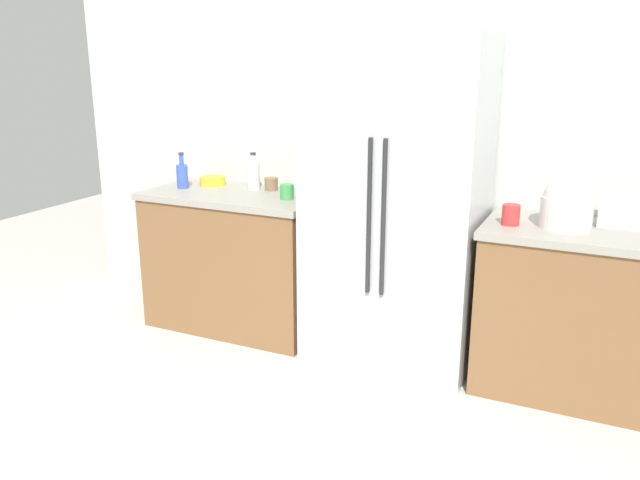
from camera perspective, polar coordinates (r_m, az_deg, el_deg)
ground_plane at (r=3.00m, az=-4.07°, el=-19.75°), size 9.72×9.72×0.00m
kitchen_back_panel at (r=4.01m, az=7.62°, el=11.82°), size 4.86×0.10×2.93m
counter_left at (r=4.29m, az=-7.19°, el=-1.70°), size 1.16×0.64×0.90m
counter_right at (r=3.68m, az=23.29°, el=-6.02°), size 1.21×0.64×0.90m
refrigerator at (r=3.70m, az=6.74°, el=3.05°), size 0.96×0.66×1.86m
toaster at (r=3.64m, az=25.01°, el=2.42°), size 0.22×0.15×0.18m
rice_cooker at (r=3.49m, az=20.90°, el=2.99°), size 0.26×0.26×0.28m
bottle_a at (r=4.24m, az=-5.86°, el=5.73°), size 0.08×0.08×0.24m
bottle_b at (r=4.36m, az=-12.02°, el=5.61°), size 0.07×0.07×0.23m
cup_b at (r=4.22m, az=-4.31°, el=4.95°), size 0.09×0.09×0.08m
cup_c at (r=3.95m, az=-2.93°, el=4.26°), size 0.08×0.08×0.09m
cup_d at (r=3.48m, az=16.44°, el=2.14°), size 0.09×0.09×0.11m
bowl_a at (r=4.43m, az=-9.42°, el=5.15°), size 0.17×0.17×0.06m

